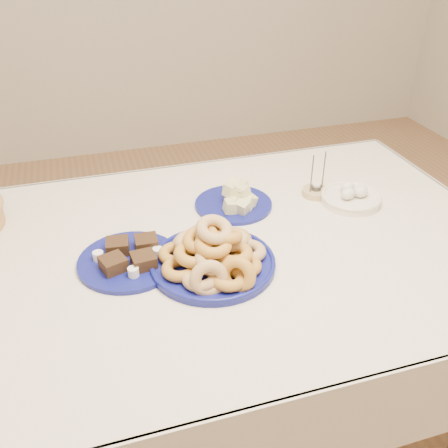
{
  "coord_description": "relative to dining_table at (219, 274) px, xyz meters",
  "views": [
    {
      "loc": [
        -0.33,
        -1.13,
        1.56
      ],
      "look_at": [
        0.0,
        -0.05,
        0.85
      ],
      "focal_mm": 40.0,
      "sensor_mm": 36.0,
      "label": 1
    }
  ],
  "objects": [
    {
      "name": "melon_plate",
      "position": [
        0.11,
        0.19,
        0.13
      ],
      "size": [
        0.27,
        0.27,
        0.09
      ],
      "rotation": [
        0.0,
        0.0,
        -0.09
      ],
      "color": "navy",
      "rests_on": "dining_table"
    },
    {
      "name": "donut_platter",
      "position": [
        -0.05,
        -0.1,
        0.15
      ],
      "size": [
        0.4,
        0.4,
        0.15
      ],
      "rotation": [
        0.0,
        0.0,
        -0.21
      ],
      "color": "navy",
      "rests_on": "dining_table"
    },
    {
      "name": "candle_holder",
      "position": [
        0.39,
        0.19,
        0.12
      ],
      "size": [
        0.11,
        0.11,
        0.15
      ],
      "rotation": [
        0.0,
        0.0,
        0.28
      ],
      "color": "tan",
      "rests_on": "dining_table"
    },
    {
      "name": "egg_bowl",
      "position": [
        0.48,
        0.11,
        0.13
      ],
      "size": [
        0.23,
        0.23,
        0.06
      ],
      "rotation": [
        0.0,
        0.0,
        0.23
      ],
      "color": "silver",
      "rests_on": "dining_table"
    },
    {
      "name": "brownie_plate",
      "position": [
        -0.26,
        -0.01,
        0.12
      ],
      "size": [
        0.28,
        0.28,
        0.05
      ],
      "rotation": [
        0.0,
        0.0,
        0.02
      ],
      "color": "navy",
      "rests_on": "dining_table"
    },
    {
      "name": "dining_table",
      "position": [
        0.0,
        0.0,
        0.0
      ],
      "size": [
        1.71,
        1.11,
        0.75
      ],
      "color": "brown",
      "rests_on": "ground"
    },
    {
      "name": "ground",
      "position": [
        0.0,
        0.0,
        -0.64
      ],
      "size": [
        5.0,
        5.0,
        0.0
      ],
      "primitive_type": "plane",
      "color": "#916644",
      "rests_on": "ground"
    }
  ]
}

